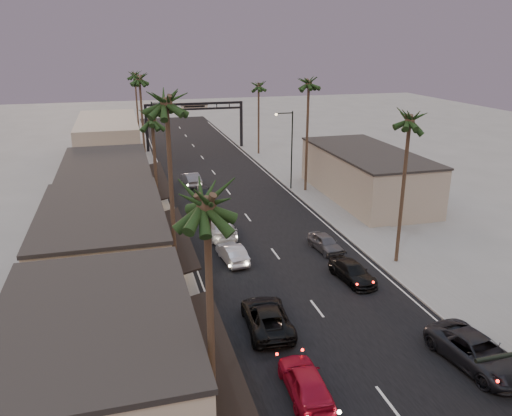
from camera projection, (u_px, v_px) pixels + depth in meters
ground at (241, 208)px, 51.34m from camera, size 200.00×200.00×0.00m
road at (230, 194)px, 55.91m from camera, size 14.00×120.00×0.02m
sidewalk_left at (140, 183)px, 59.92m from camera, size 5.00×92.00×0.12m
sidewalk_right at (290, 173)px, 64.66m from camera, size 5.00×92.00×0.12m
storefront_near at (101, 373)px, 21.64m from camera, size 8.00×12.00×5.50m
storefront_mid at (105, 249)px, 34.43m from camera, size 8.00×14.00×5.50m
storefront_far at (107, 189)px, 49.13m from camera, size 8.00×16.00×5.00m
storefront_dist at (109, 141)px, 69.98m from camera, size 8.00×20.00×6.00m
building_right at (366, 175)px, 54.03m from camera, size 8.00×18.00×5.00m
arch at (195, 114)px, 76.97m from camera, size 15.20×0.40×7.27m
streetlight_right at (290, 144)px, 55.93m from camera, size 2.13×0.30×9.00m
streetlight_left at (155, 130)px, 64.35m from camera, size 2.13×0.30×9.00m
palm_la at (206, 193)px, 17.20m from camera, size 3.20×3.20×13.20m
palm_lb at (166, 96)px, 28.46m from camera, size 3.20×3.20×15.20m
palm_lc at (152, 114)px, 42.18m from camera, size 3.20×3.20×12.20m
palm_ld at (139, 76)px, 58.92m from camera, size 3.20×3.20×14.20m
palm_ra at (410, 115)px, 35.20m from camera, size 3.20×3.20×13.20m
palm_rb at (309, 79)px, 53.16m from camera, size 3.20×3.20×14.20m
palm_rc at (259, 83)px, 72.05m from camera, size 3.20×3.20×12.20m
palm_far at (134, 72)px, 80.32m from camera, size 3.20×3.20×13.20m
oncoming_red at (305, 381)px, 24.15m from camera, size 2.01×4.60×1.54m
oncoming_pickup at (267, 317)px, 29.77m from camera, size 2.92×5.65×1.52m
oncoming_silver at (232, 253)px, 38.80m from camera, size 1.94×4.38×1.40m
oncoming_white at (221, 227)px, 43.84m from camera, size 2.69×5.84×1.65m
oncoming_dgrey at (202, 192)px, 54.22m from camera, size 2.15×4.55×1.50m
oncoming_grey_far at (191, 179)px, 59.13m from camera, size 1.99×4.78×1.54m
curbside_near at (477, 352)px, 26.35m from camera, size 3.43×6.10×1.61m
curbside_black at (352, 272)px, 35.74m from camera, size 2.45×4.78×1.33m
curbside_grey at (325, 243)px, 40.82m from camera, size 2.07×4.14×1.35m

